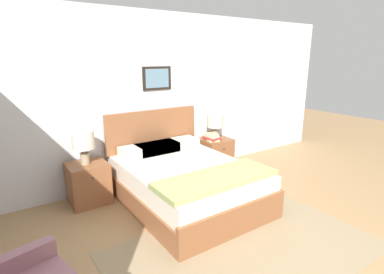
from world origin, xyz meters
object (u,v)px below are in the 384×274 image
Objects in this scene: bed at (185,180)px; nightstand_near_window at (88,183)px; table_lamp_by_door at (215,121)px; nightstand_by_door at (215,154)px; table_lamp_near_window at (83,141)px.

nightstand_near_window is at bearing 146.43° from bed.
table_lamp_by_door is at bearing -0.04° from nightstand_near_window.
bed reaches higher than nightstand_by_door.
nightstand_by_door is 1.24× the size of table_lamp_near_window.
table_lamp_near_window is at bearing -174.13° from nightstand_near_window.
bed is at bearing -146.50° from nightstand_by_door.
bed reaches higher than nightstand_near_window.
bed is 1.31m from nightstand_by_door.
table_lamp_by_door is (-0.01, -0.00, 0.59)m from nightstand_by_door.
table_lamp_by_door is at bearing 0.00° from table_lamp_near_window.
table_lamp_near_window is 2.19m from table_lamp_by_door.
bed reaches higher than table_lamp_by_door.
table_lamp_by_door is (2.18, -0.00, 0.59)m from nightstand_near_window.
nightstand_near_window is 1.00× the size of nightstand_by_door.
table_lamp_near_window reaches higher than nightstand_near_window.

